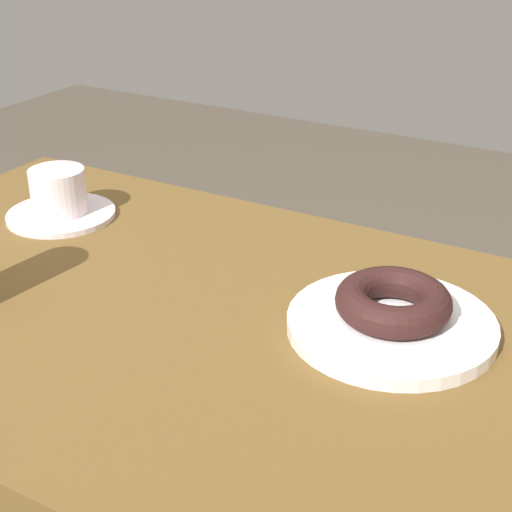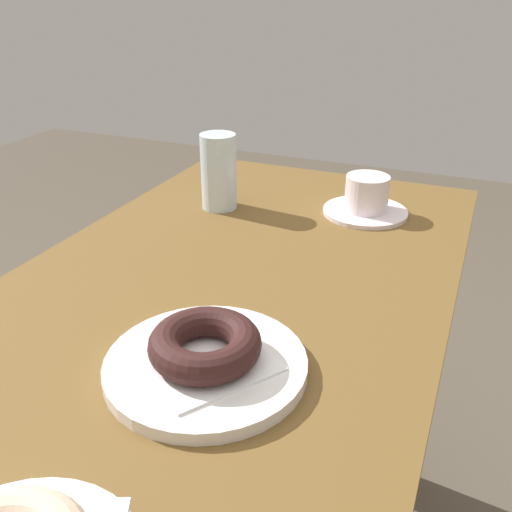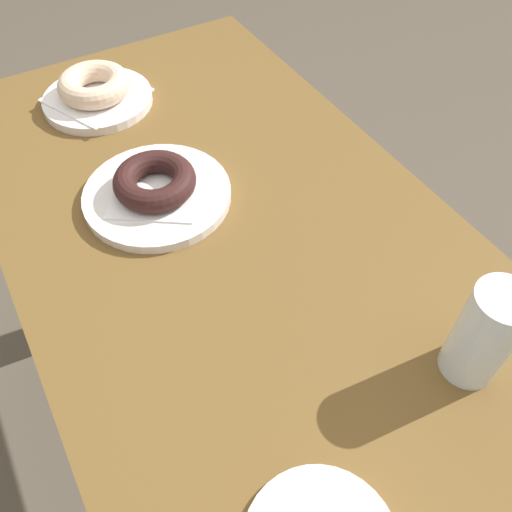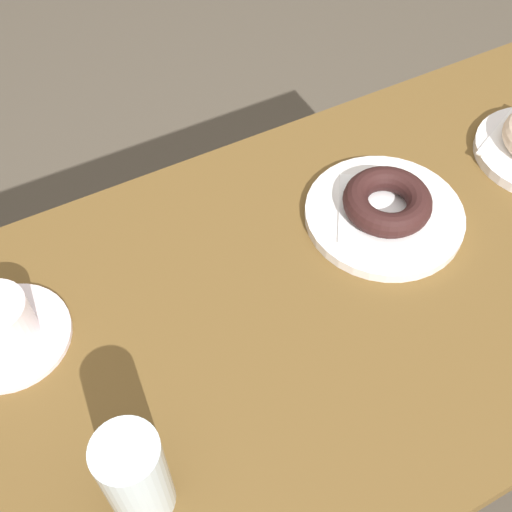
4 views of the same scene
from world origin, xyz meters
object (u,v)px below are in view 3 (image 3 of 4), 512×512
(donut_chocolate_ring, at_px, (155,181))
(donut_sugar_ring, at_px, (94,85))
(water_glass, at_px, (485,335))
(plate_chocolate_ring, at_px, (157,195))
(plate_sugar_ring, at_px, (98,99))

(donut_chocolate_ring, bearing_deg, donut_sugar_ring, 178.81)
(water_glass, bearing_deg, plate_chocolate_ring, -155.47)
(plate_sugar_ring, height_order, donut_sugar_ring, donut_sugar_ring)
(donut_chocolate_ring, distance_m, water_glass, 0.49)
(plate_chocolate_ring, bearing_deg, plate_sugar_ring, 178.81)
(donut_chocolate_ring, xyz_separation_m, donut_sugar_ring, (-0.28, 0.01, 0.00))
(plate_chocolate_ring, xyz_separation_m, donut_chocolate_ring, (0.00, -0.00, 0.03))
(plate_sugar_ring, bearing_deg, plate_chocolate_ring, -1.19)
(donut_chocolate_ring, distance_m, donut_sugar_ring, 0.28)
(plate_sugar_ring, relative_size, donut_sugar_ring, 1.53)
(plate_chocolate_ring, relative_size, donut_chocolate_ring, 1.82)
(donut_chocolate_ring, relative_size, donut_sugar_ring, 0.96)
(plate_sugar_ring, relative_size, water_glass, 1.41)
(donut_chocolate_ring, relative_size, plate_sugar_ring, 0.63)
(donut_chocolate_ring, bearing_deg, plate_chocolate_ring, 90.00)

